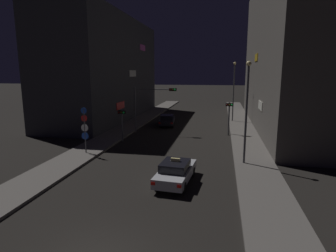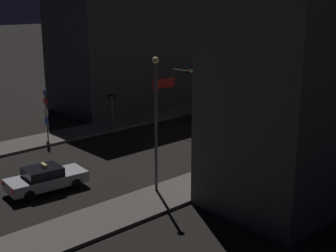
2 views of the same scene
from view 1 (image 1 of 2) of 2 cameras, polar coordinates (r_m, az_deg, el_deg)
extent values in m
cube|color=#5B5651|center=(38.33, -6.62, 0.61)|extent=(2.98, 58.95, 0.18)
cube|color=#5B5651|center=(36.69, 14.65, -0.13)|extent=(2.98, 58.95, 0.18)
cube|color=#333338|center=(43.28, -12.23, 11.12)|extent=(7.83, 27.17, 14.50)
cube|color=red|center=(37.00, -9.56, 4.11)|extent=(0.08, 2.80, 0.90)
cube|color=white|center=(41.90, -7.13, 10.50)|extent=(0.08, 2.80, 0.90)
cube|color=#D859B2|center=(47.27, -5.15, 15.48)|extent=(0.08, 2.80, 0.90)
cube|color=#514C47|center=(38.06, 22.25, 13.87)|extent=(6.11, 32.12, 18.75)
cube|color=white|center=(31.32, 18.17, 3.96)|extent=(0.08, 2.80, 0.90)
cube|color=yellow|center=(37.56, 17.41, 13.07)|extent=(0.08, 2.80, 0.90)
cube|color=#B7B7BC|center=(17.82, 1.59, -9.50)|extent=(2.17, 4.54, 0.60)
cube|color=black|center=(17.45, 1.43, -8.02)|extent=(1.75, 2.11, 0.50)
cube|color=red|center=(16.00, -3.07, -11.55)|extent=(0.24, 0.08, 0.16)
cube|color=red|center=(15.61, 2.27, -12.12)|extent=(0.24, 0.08, 0.16)
cylinder|color=black|center=(19.36, 0.26, -8.77)|extent=(0.27, 0.66, 0.64)
cylinder|color=black|center=(19.02, 4.97, -9.17)|extent=(0.27, 0.66, 0.64)
cylinder|color=black|center=(16.92, -2.26, -11.73)|extent=(0.27, 0.66, 0.64)
cylinder|color=black|center=(16.53, 3.14, -12.30)|extent=(0.27, 0.66, 0.64)
cube|color=#F4E08C|center=(17.44, 1.52, -6.83)|extent=(0.57, 0.23, 0.20)
cube|color=black|center=(36.61, -0.18, 1.05)|extent=(2.27, 4.57, 0.60)
cube|color=black|center=(36.32, -0.20, 1.85)|extent=(1.79, 2.14, 0.50)
cube|color=red|center=(34.49, -1.72, 0.61)|extent=(0.25, 0.09, 0.16)
cube|color=red|center=(34.36, 0.77, 0.57)|extent=(0.25, 0.09, 0.16)
cylinder|color=black|center=(38.07, -1.21, 0.96)|extent=(0.29, 0.66, 0.64)
cylinder|color=black|center=(37.95, 1.20, 0.93)|extent=(0.29, 0.66, 0.64)
cylinder|color=black|center=(35.40, -1.65, 0.21)|extent=(0.29, 0.66, 0.64)
cylinder|color=black|center=(35.27, 0.94, 0.18)|extent=(0.29, 0.66, 0.64)
cylinder|color=#47474C|center=(32.34, -6.63, 3.24)|extent=(0.16, 0.16, 5.21)
cylinder|color=#47474C|center=(31.54, -2.93, 7.41)|extent=(4.34, 0.10, 0.10)
cube|color=black|center=(31.09, 0.99, 7.37)|extent=(0.80, 0.28, 0.32)
sphere|color=#3F0C0C|center=(30.96, 0.48, 7.36)|extent=(0.20, 0.20, 0.20)
sphere|color=#3F2D0C|center=(30.92, 0.93, 7.35)|extent=(0.20, 0.20, 0.20)
sphere|color=#19E54C|center=(30.88, 1.39, 7.35)|extent=(0.20, 0.20, 0.20)
cylinder|color=#47474C|center=(28.35, -9.25, 0.07)|extent=(0.16, 0.16, 3.21)
cube|color=black|center=(28.13, -9.33, 2.78)|extent=(0.80, 0.28, 0.32)
sphere|color=#3F0C0C|center=(28.06, -9.93, 2.74)|extent=(0.20, 0.20, 0.20)
sphere|color=#3F2D0C|center=(27.97, -9.46, 2.73)|extent=(0.20, 0.20, 0.20)
sphere|color=#19E54C|center=(27.89, -8.98, 2.72)|extent=(0.20, 0.20, 0.20)
cylinder|color=#47474C|center=(31.41, 12.20, 1.40)|extent=(0.16, 0.16, 3.63)
cube|color=black|center=(31.20, 12.31, 4.24)|extent=(0.80, 0.28, 0.32)
sphere|color=#3F0C0C|center=(31.03, 11.86, 4.22)|extent=(0.20, 0.20, 0.20)
sphere|color=#3F2D0C|center=(31.03, 12.32, 4.20)|extent=(0.20, 0.20, 0.20)
sphere|color=#19E54C|center=(31.04, 12.78, 4.19)|extent=(0.20, 0.20, 0.20)
cylinder|color=#47474C|center=(24.37, -16.45, -0.96)|extent=(0.10, 0.10, 3.70)
cylinder|color=blue|center=(24.07, -16.68, 3.00)|extent=(0.50, 0.03, 0.50)
cylinder|color=red|center=(24.16, -16.60, 1.51)|extent=(0.53, 0.03, 0.53)
cylinder|color=white|center=(24.30, -16.50, -0.35)|extent=(0.62, 0.03, 0.62)
cylinder|color=blue|center=(24.43, -16.41, -1.94)|extent=(0.61, 0.03, 0.61)
cylinder|color=#47474C|center=(21.13, 15.52, 1.97)|extent=(0.16, 0.16, 7.05)
sphere|color=#F4D88C|center=(20.91, 16.03, 12.05)|extent=(0.36, 0.36, 0.36)
cylinder|color=#47474C|center=(39.90, 13.09, 6.45)|extent=(0.16, 0.16, 7.62)
sphere|color=#F4D88C|center=(39.82, 13.34, 12.20)|extent=(0.38, 0.38, 0.38)
camera|label=2|loc=(21.27, 89.78, 10.66)|focal=50.90mm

